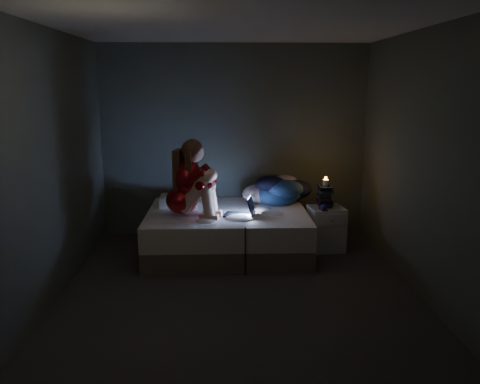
{
  "coord_description": "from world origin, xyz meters",
  "views": [
    {
      "loc": [
        -0.14,
        -4.52,
        2.07
      ],
      "look_at": [
        0.05,
        1.0,
        0.8
      ],
      "focal_mm": 35.24,
      "sensor_mm": 36.0,
      "label": 1
    }
  ],
  "objects_px": {
    "nightstand": "(326,229)",
    "candle": "(326,183)",
    "woman": "(181,178)",
    "laptop": "(239,206)",
    "phone": "(322,209)",
    "bed": "(227,232)"
  },
  "relations": [
    {
      "from": "laptop",
      "to": "phone",
      "type": "bearing_deg",
      "value": 21.94
    },
    {
      "from": "candle",
      "to": "phone",
      "type": "xyz_separation_m",
      "value": [
        -0.07,
        -0.15,
        -0.3
      ]
    },
    {
      "from": "laptop",
      "to": "nightstand",
      "type": "xyz_separation_m",
      "value": [
        1.12,
        0.28,
        -0.38
      ]
    },
    {
      "from": "bed",
      "to": "candle",
      "type": "height_order",
      "value": "candle"
    },
    {
      "from": "woman",
      "to": "phone",
      "type": "bearing_deg",
      "value": 18.28
    },
    {
      "from": "laptop",
      "to": "phone",
      "type": "relative_size",
      "value": 2.48
    },
    {
      "from": "woman",
      "to": "laptop",
      "type": "height_order",
      "value": "woman"
    },
    {
      "from": "woman",
      "to": "phone",
      "type": "relative_size",
      "value": 6.6
    },
    {
      "from": "nightstand",
      "to": "candle",
      "type": "xyz_separation_m",
      "value": [
        -0.02,
        0.05,
        0.59
      ]
    },
    {
      "from": "candle",
      "to": "phone",
      "type": "height_order",
      "value": "candle"
    },
    {
      "from": "bed",
      "to": "nightstand",
      "type": "xyz_separation_m",
      "value": [
        1.25,
        0.05,
        0.01
      ]
    },
    {
      "from": "woman",
      "to": "laptop",
      "type": "xyz_separation_m",
      "value": [
        0.68,
        -0.01,
        -0.34
      ]
    },
    {
      "from": "laptop",
      "to": "candle",
      "type": "height_order",
      "value": "candle"
    },
    {
      "from": "nightstand",
      "to": "phone",
      "type": "bearing_deg",
      "value": -135.76
    },
    {
      "from": "woman",
      "to": "nightstand",
      "type": "bearing_deg",
      "value": 21.45
    },
    {
      "from": "bed",
      "to": "candle",
      "type": "xyz_separation_m",
      "value": [
        1.23,
        0.1,
        0.6
      ]
    },
    {
      "from": "bed",
      "to": "nightstand",
      "type": "relative_size",
      "value": 3.5
    },
    {
      "from": "bed",
      "to": "laptop",
      "type": "height_order",
      "value": "laptop"
    },
    {
      "from": "nightstand",
      "to": "candle",
      "type": "relative_size",
      "value": 6.98
    },
    {
      "from": "bed",
      "to": "candle",
      "type": "distance_m",
      "value": 1.37
    },
    {
      "from": "laptop",
      "to": "nightstand",
      "type": "distance_m",
      "value": 1.21
    },
    {
      "from": "candle",
      "to": "phone",
      "type": "distance_m",
      "value": 0.34
    }
  ]
}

